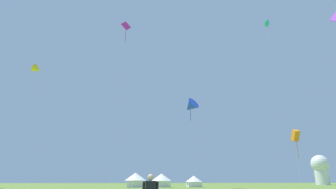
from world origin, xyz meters
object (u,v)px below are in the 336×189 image
at_px(kite_blue_delta, 190,107).
at_px(festival_tent_center, 162,180).
at_px(kite_orange_box, 296,136).
at_px(kite_cyan_parafoil, 267,24).
at_px(kite_magenta_diamond, 126,28).
at_px(festival_tent_right, 194,181).
at_px(observatory_dome, 321,168).
at_px(kite_yellow_delta, 37,69).
at_px(festival_tent_left, 136,179).

bearing_deg(kite_blue_delta, festival_tent_center, 113.86).
relative_size(kite_orange_box, festival_tent_center, 2.09).
bearing_deg(kite_cyan_parafoil, kite_magenta_diamond, 149.28).
bearing_deg(festival_tent_right, festival_tent_center, 180.00).
bearing_deg(festival_tent_right, kite_orange_box, -61.85).
relative_size(festival_tent_right, observatory_dome, 0.38).
xyz_separation_m(kite_yellow_delta, festival_tent_left, (23.15, 8.97, -23.69)).
xyz_separation_m(festival_tent_left, festival_tent_right, (14.41, 0.00, -0.37)).
bearing_deg(kite_orange_box, observatory_dome, 51.33).
relative_size(kite_blue_delta, festival_tent_center, 3.92).
height_order(kite_yellow_delta, observatory_dome, kite_yellow_delta).
bearing_deg(kite_yellow_delta, festival_tent_right, 13.43).
xyz_separation_m(festival_tent_right, observatory_dome, (54.83, 27.59, 4.52)).
height_order(kite_magenta_diamond, observatory_dome, kite_magenta_diamond).
relative_size(kite_blue_delta, festival_tent_left, 3.72).
relative_size(kite_cyan_parafoil, observatory_dome, 2.65).
xyz_separation_m(kite_orange_box, observatory_dome, (41.71, 52.11, -3.16)).
height_order(kite_orange_box, festival_tent_left, kite_orange_box).
bearing_deg(kite_yellow_delta, kite_cyan_parafoil, -24.87).
distance_m(kite_yellow_delta, festival_tent_left, 34.32).
height_order(kite_cyan_parafoil, kite_orange_box, kite_cyan_parafoil).
relative_size(festival_tent_left, festival_tent_right, 1.25).
xyz_separation_m(kite_cyan_parafoil, festival_tent_right, (-7.28, 29.76, -26.66)).
bearing_deg(kite_magenta_diamond, festival_tent_left, 76.04).
bearing_deg(kite_blue_delta, observatory_dome, 34.06).
xyz_separation_m(kite_orange_box, festival_tent_left, (-27.53, 24.53, -7.31)).
xyz_separation_m(kite_yellow_delta, festival_tent_right, (37.56, 8.97, -24.06)).
relative_size(festival_tent_center, observatory_dome, 0.45).
distance_m(kite_orange_box, festival_tent_left, 37.59).
relative_size(kite_orange_box, observatory_dome, 0.95).
distance_m(kite_blue_delta, observatory_dome, 70.72).
bearing_deg(kite_blue_delta, kite_yellow_delta, 175.81).
relative_size(festival_tent_center, festival_tent_right, 1.18).
xyz_separation_m(festival_tent_left, festival_tent_center, (6.32, 0.00, -0.10)).
relative_size(kite_yellow_delta, festival_tent_right, 6.45).
distance_m(kite_orange_box, festival_tent_center, 33.26).
xyz_separation_m(kite_yellow_delta, festival_tent_center, (29.47, 8.97, -23.79)).
distance_m(kite_cyan_parafoil, kite_orange_box, 20.54).
relative_size(kite_cyan_parafoil, kite_orange_box, 2.79).
xyz_separation_m(kite_cyan_parafoil, festival_tent_left, (-21.69, 29.76, -26.29)).
bearing_deg(kite_blue_delta, kite_magenta_diamond, -168.04).
xyz_separation_m(kite_magenta_diamond, kite_yellow_delta, (-19.50, 5.73, -8.60)).
xyz_separation_m(kite_cyan_parafoil, kite_blue_delta, (-10.28, 18.25, -10.77)).
height_order(festival_tent_left, festival_tent_right, festival_tent_left).
bearing_deg(festival_tent_center, festival_tent_left, 180.00).
height_order(kite_cyan_parafoil, kite_blue_delta, kite_cyan_parafoil).
bearing_deg(kite_yellow_delta, festival_tent_center, 16.93).
height_order(kite_yellow_delta, festival_tent_center, kite_yellow_delta).
distance_m(kite_blue_delta, festival_tent_center, 20.05).
relative_size(kite_magenta_diamond, festival_tent_center, 7.36).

